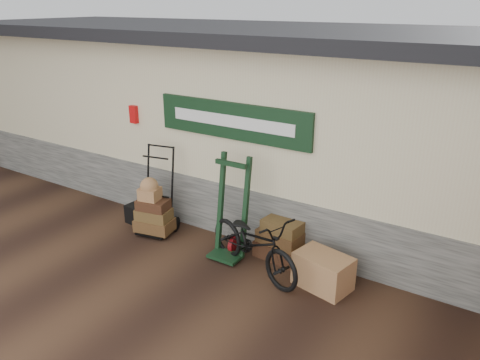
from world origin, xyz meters
name	(u,v)px	position (x,y,z in m)	size (l,w,h in m)	color
ground	(213,271)	(0.00, 0.00, 0.00)	(80.00, 80.00, 0.00)	black
station_building	(301,121)	(-0.01, 2.74, 1.61)	(14.40, 4.10, 3.20)	#4C4C47
porter_trolley	(158,189)	(-1.50, 0.57, 0.73)	(0.73, 0.55, 1.46)	black
green_barrow	(231,208)	(-0.03, 0.53, 0.78)	(0.56, 0.48, 1.56)	black
suitcase_stack	(280,239)	(0.63, 0.85, 0.31)	(0.71, 0.45, 0.63)	#372411
wicker_hamper	(323,271)	(1.47, 0.48, 0.24)	(0.72, 0.47, 0.47)	brown
black_trunk	(137,214)	(-2.03, 0.57, 0.16)	(0.32, 0.28, 0.32)	black
bicycle	(254,239)	(0.49, 0.30, 0.51)	(1.76, 0.61, 1.02)	black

